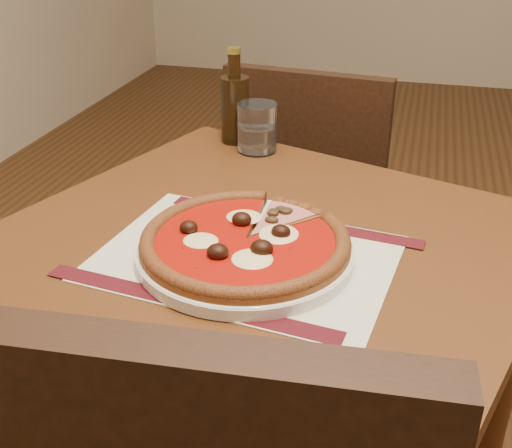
% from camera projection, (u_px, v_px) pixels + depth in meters
% --- Properties ---
extents(table, '(1.01, 1.01, 0.75)m').
position_uv_depth(table, '(253.00, 302.00, 1.03)').
color(table, '#583014').
rests_on(table, ground).
extents(chair_far, '(0.45, 0.45, 0.86)m').
position_uv_depth(chair_far, '(313.00, 199.00, 1.73)').
color(chair_far, black).
rests_on(chair_far, ground).
extents(placemat, '(0.46, 0.36, 0.00)m').
position_uv_depth(placemat, '(245.00, 258.00, 0.95)').
color(placemat, beige).
rests_on(placemat, table).
extents(plate, '(0.32, 0.32, 0.02)m').
position_uv_depth(plate, '(245.00, 252.00, 0.95)').
color(plate, white).
rests_on(plate, placemat).
extents(pizza, '(0.31, 0.31, 0.04)m').
position_uv_depth(pizza, '(245.00, 240.00, 0.94)').
color(pizza, brown).
rests_on(pizza, plate).
extents(ham_slice, '(0.10, 0.14, 0.02)m').
position_uv_depth(ham_slice, '(291.00, 221.00, 1.00)').
color(ham_slice, brown).
rests_on(ham_slice, plate).
extents(water_glass, '(0.11, 0.11, 0.10)m').
position_uv_depth(water_glass, '(257.00, 128.00, 1.31)').
color(water_glass, white).
rests_on(water_glass, table).
extents(bottle, '(0.06, 0.06, 0.20)m').
position_uv_depth(bottle, '(235.00, 106.00, 1.35)').
color(bottle, black).
rests_on(bottle, table).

